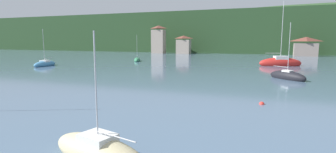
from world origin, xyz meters
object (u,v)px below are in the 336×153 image
sailboat_far_9 (45,64)px  sailboat_mid_10 (287,76)px  mooring_buoy_near (262,104)px  shore_building_west (158,40)px  shore_building_central (306,47)px  sailboat_far_7 (137,60)px  shore_building_westcentral (184,45)px  sailboat_far_0 (280,63)px  sailboat_near_1 (98,152)px

sailboat_far_9 → sailboat_mid_10: size_ratio=0.98×
mooring_buoy_near → shore_building_west: bearing=119.0°
shore_building_central → shore_building_west: bearing=-179.6°
sailboat_far_7 → shore_building_central: bearing=107.2°
shore_building_westcentral → sailboat_far_0: bearing=-48.9°
shore_building_central → sailboat_far_0: (-8.48, -37.34, -2.36)m
sailboat_far_7 → mooring_buoy_near: (29.84, -35.10, -0.28)m
shore_building_westcentral → sailboat_far_0: size_ratio=0.50×
shore_building_central → sailboat_far_7: sailboat_far_7 is taller
sailboat_far_7 → sailboat_near_1: bearing=0.8°
shore_building_west → sailboat_far_7: bearing=-74.7°
sailboat_far_0 → sailboat_far_7: (-32.26, 0.11, -0.32)m
shore_building_west → sailboat_far_7: (10.10, -36.87, -4.88)m
sailboat_near_1 → mooring_buoy_near: (6.32, 13.12, -0.36)m
sailboat_far_0 → mooring_buoy_near: (-2.42, -34.99, -0.60)m
shore_building_westcentral → mooring_buoy_near: bearing=-67.5°
sailboat_far_7 → sailboat_mid_10: 37.87m
shore_building_west → shore_building_westcentral: bearing=-0.6°
shore_building_west → shore_building_westcentral: size_ratio=1.58×
sailboat_near_1 → sailboat_mid_10: (9.03, 28.86, 0.02)m
shore_building_central → sailboat_mid_10: (-8.19, -56.58, -2.58)m
sailboat_mid_10 → mooring_buoy_near: bearing=-56.2°
shore_building_west → shore_building_central: shore_building_west is taller
mooring_buoy_near → sailboat_far_0: bearing=86.0°
shore_building_west → sailboat_far_0: size_ratio=0.80×
shore_building_westcentral → sailboat_far_9: size_ratio=0.87×
sailboat_near_1 → shore_building_west: bearing=-54.6°
shore_building_westcentral → sailboat_near_1: (23.45, -84.99, -2.90)m
shore_building_westcentral → mooring_buoy_near: 77.86m
sailboat_far_0 → sailboat_near_1: 48.90m
sailboat_far_7 → shore_building_westcentral: bearing=154.7°
shore_building_west → sailboat_far_0: bearing=-41.1°
sailboat_far_0 → sailboat_far_7: 32.26m
shore_building_central → sailboat_mid_10: sailboat_mid_10 is taller
shore_building_westcentral → sailboat_near_1: shore_building_westcentral is taller
sailboat_near_1 → mooring_buoy_near: bearing=-101.9°
shore_building_central → sailboat_far_9: size_ratio=0.93×
shore_building_westcentral → sailboat_mid_10: (32.48, -56.12, -2.88)m
shore_building_central → sailboat_mid_10: bearing=-98.2°
sailboat_far_0 → sailboat_far_7: size_ratio=1.98×
shore_building_west → sailboat_far_9: size_ratio=1.37×
sailboat_near_1 → sailboat_far_9: sailboat_far_9 is taller
sailboat_far_0 → sailboat_far_9: 47.08m
shore_building_westcentral → mooring_buoy_near: (29.77, -71.87, -3.26)m
shore_building_west → shore_building_central: (50.84, 0.36, -2.20)m
sailboat_far_0 → shore_building_west: bearing=120.3°
sailboat_far_7 → mooring_buoy_near: sailboat_far_7 is taller
shore_building_westcentral → sailboat_far_7: bearing=-90.1°
shore_building_central → sailboat_far_9: (-52.30, -54.54, -2.60)m
sailboat_far_7 → sailboat_far_9: size_ratio=0.87×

